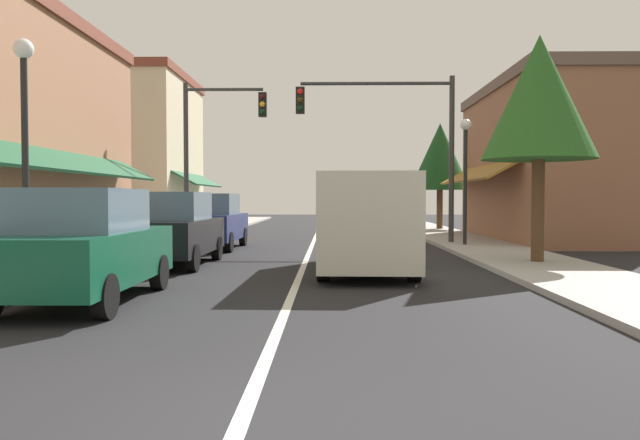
# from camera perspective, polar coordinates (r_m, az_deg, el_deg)

# --- Properties ---
(ground_plane) EXTENTS (80.00, 80.00, 0.00)m
(ground_plane) POSITION_cam_1_polar(r_m,az_deg,el_deg) (22.08, -0.68, -2.21)
(ground_plane) COLOR black
(sidewalk_left) EXTENTS (2.60, 56.00, 0.12)m
(sidewalk_left) POSITION_cam_1_polar(r_m,az_deg,el_deg) (22.91, -14.58, -1.97)
(sidewalk_left) COLOR #A39E99
(sidewalk_left) RESTS_ON ground
(sidewalk_right) EXTENTS (2.60, 56.00, 0.12)m
(sidewalk_right) POSITION_cam_1_polar(r_m,az_deg,el_deg) (22.59, 13.41, -2.01)
(sidewalk_right) COLOR #A39E99
(sidewalk_right) RESTS_ON ground
(lane_center_stripe) EXTENTS (0.14, 52.00, 0.01)m
(lane_center_stripe) POSITION_cam_1_polar(r_m,az_deg,el_deg) (22.08, -0.68, -2.20)
(lane_center_stripe) COLOR silver
(lane_center_stripe) RESTS_ON ground
(storefront_right_block) EXTENTS (5.38, 10.20, 6.05)m
(storefront_right_block) POSITION_cam_1_polar(r_m,az_deg,el_deg) (25.40, 19.86, 5.06)
(storefront_right_block) COLOR #8E5B42
(storefront_right_block) RESTS_ON ground
(storefront_far_left) EXTENTS (6.74, 8.20, 7.99)m
(storefront_far_left) POSITION_cam_1_polar(r_m,az_deg,el_deg) (33.67, -16.65, 5.97)
(storefront_far_left) COLOR beige
(storefront_far_left) RESTS_ON ground
(parked_car_nearest_left) EXTENTS (1.82, 4.12, 1.77)m
(parked_car_nearest_left) POSITION_cam_1_polar(r_m,az_deg,el_deg) (10.25, -20.90, -2.28)
(parked_car_nearest_left) COLOR #0F4C33
(parked_car_nearest_left) RESTS_ON ground
(parked_car_second_left) EXTENTS (1.81, 4.12, 1.77)m
(parked_car_second_left) POSITION_cam_1_polar(r_m,az_deg,el_deg) (15.32, -13.39, -0.83)
(parked_car_second_left) COLOR black
(parked_car_second_left) RESTS_ON ground
(parked_car_third_left) EXTENTS (1.83, 4.13, 1.77)m
(parked_car_third_left) POSITION_cam_1_polar(r_m,az_deg,el_deg) (20.15, -9.93, -0.14)
(parked_car_third_left) COLOR navy
(parked_car_third_left) RESTS_ON ground
(van_in_lane) EXTENTS (2.10, 5.23, 2.12)m
(van_in_lane) POSITION_cam_1_polar(r_m,az_deg,el_deg) (13.63, 4.26, 0.01)
(van_in_lane) COLOR beige
(van_in_lane) RESTS_ON ground
(traffic_signal_mast_arm) EXTENTS (5.44, 0.50, 5.81)m
(traffic_signal_mast_arm) POSITION_cam_1_polar(r_m,az_deg,el_deg) (21.59, 7.15, 8.29)
(traffic_signal_mast_arm) COLOR #333333
(traffic_signal_mast_arm) RESTS_ON ground
(traffic_signal_left_corner) EXTENTS (3.15, 0.50, 5.95)m
(traffic_signal_left_corner) POSITION_cam_1_polar(r_m,az_deg,el_deg) (23.72, -9.92, 7.51)
(traffic_signal_left_corner) COLOR #333333
(traffic_signal_left_corner) RESTS_ON ground
(street_lamp_left_near) EXTENTS (0.36, 0.36, 4.49)m
(street_lamp_left_near) POSITION_cam_1_polar(r_m,az_deg,el_deg) (12.51, -25.55, 8.39)
(street_lamp_left_near) COLOR black
(street_lamp_left_near) RESTS_ON ground
(street_lamp_right_mid) EXTENTS (0.36, 0.36, 4.19)m
(street_lamp_right_mid) POSITION_cam_1_polar(r_m,az_deg,el_deg) (20.72, 13.24, 5.42)
(street_lamp_right_mid) COLOR black
(street_lamp_right_mid) RESTS_ON ground
(tree_right_near) EXTENTS (2.67, 2.67, 5.48)m
(tree_right_near) POSITION_cam_1_polar(r_m,az_deg,el_deg) (15.77, 19.52, 10.50)
(tree_right_near) COLOR #4C331E
(tree_right_near) RESTS_ON ground
(tree_right_far) EXTENTS (2.98, 2.98, 5.34)m
(tree_right_far) POSITION_cam_1_polar(r_m,az_deg,el_deg) (31.41, 10.99, 5.73)
(tree_right_far) COLOR #4C331E
(tree_right_far) RESTS_ON ground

